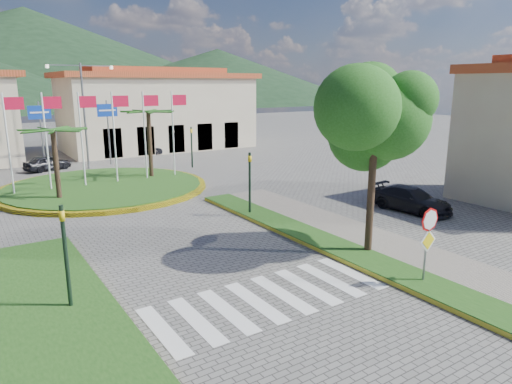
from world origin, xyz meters
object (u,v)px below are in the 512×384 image
roundabout_island (104,187)px  stop_sign (428,233)px  car_dark_b (145,149)px  car_side_right (411,199)px  deciduous_tree (375,120)px  car_dark_a (47,163)px

roundabout_island → stop_sign: (4.90, -20.04, 1.62)m
car_dark_b → car_side_right: size_ratio=0.74×
stop_sign → deciduous_tree: (0.60, 3.04, 3.38)m
deciduous_tree → car_dark_b: (1.62, 29.31, -4.65)m
stop_sign → deciduous_tree: 4.59m
roundabout_island → stop_sign: size_ratio=4.79×
roundabout_island → deciduous_tree: deciduous_tree is taller
car_dark_a → stop_sign: bearing=173.8°
stop_sign → car_dark_a: bearing=103.1°
stop_sign → car_dark_a: (-6.73, 28.91, -1.21)m
deciduous_tree → car_dark_a: (-7.33, 25.87, -4.59)m
deciduous_tree → car_dark_a: size_ratio=1.99×
car_dark_a → car_dark_b: 9.59m
car_dark_a → car_side_right: (13.83, -22.74, 0.04)m
stop_sign → car_dark_b: stop_sign is taller
car_dark_b → deciduous_tree: bearing=-165.5°
roundabout_island → stop_sign: roundabout_island is taller
roundabout_island → car_dark_a: size_ratio=3.72×
car_dark_b → stop_sign: bearing=-166.2°
roundabout_island → deciduous_tree: (5.50, -17.00, 5.00)m
car_dark_a → car_side_right: bearing=-168.0°
car_dark_a → car_dark_b: size_ratio=1.07×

